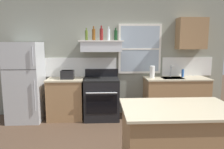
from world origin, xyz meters
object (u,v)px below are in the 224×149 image
at_px(bottle_amber_wine, 94,34).
at_px(paper_towel_roll, 152,72).
at_px(bottle_dark_green_wine, 116,35).
at_px(bottle_olive_oil_square, 86,35).
at_px(dish_soap_bottle, 183,73).
at_px(kitchen_island, 177,142).
at_px(toaster, 67,74).
at_px(stove_range, 102,98).
at_px(bottle_clear_tall, 109,35).
at_px(bottle_red_label_wine, 101,34).
at_px(refrigerator, 25,82).

relative_size(bottle_amber_wine, paper_towel_roll, 1.12).
distance_m(bottle_dark_green_wine, paper_towel_roll, 1.16).
xyz_separation_m(bottle_olive_oil_square, dish_soap_bottle, (2.20, 0.04, -0.86)).
relative_size(paper_towel_roll, kitchen_island, 0.19).
xyz_separation_m(bottle_amber_wine, bottle_dark_green_wine, (0.48, 0.07, -0.01)).
bearing_deg(bottle_dark_green_wine, toaster, -171.61).
xyz_separation_m(dish_soap_bottle, kitchen_island, (-0.92, -2.26, -0.54)).
distance_m(stove_range, paper_towel_roll, 1.28).
xyz_separation_m(bottle_olive_oil_square, kitchen_island, (1.28, -2.22, -1.40)).
bearing_deg(bottle_clear_tall, dish_soap_bottle, 1.02).
bearing_deg(bottle_clear_tall, kitchen_island, -70.45).
relative_size(bottle_amber_wine, kitchen_island, 0.22).
relative_size(bottle_olive_oil_square, paper_towel_roll, 0.99).
bearing_deg(paper_towel_roll, kitchen_island, -94.81).
bearing_deg(paper_towel_roll, bottle_red_label_wine, 176.92).
bearing_deg(kitchen_island, bottle_amber_wine, 116.94).
xyz_separation_m(bottle_olive_oil_square, bottle_dark_green_wine, (0.64, 0.05, 0.00)).
height_order(bottle_olive_oil_square, bottle_clear_tall, bottle_clear_tall).
height_order(bottle_clear_tall, dish_soap_bottle, bottle_clear_tall).
bearing_deg(bottle_amber_wine, stove_range, -25.26).
xyz_separation_m(bottle_red_label_wine, paper_towel_roll, (1.13, -0.06, -0.83)).
xyz_separation_m(refrigerator, paper_towel_roll, (2.79, 0.06, 0.19)).
distance_m(bottle_amber_wine, kitchen_island, 2.85).
bearing_deg(stove_range, dish_soap_bottle, 4.18).
bearing_deg(bottle_olive_oil_square, bottle_amber_wine, -6.81).
relative_size(bottle_dark_green_wine, paper_towel_roll, 1.02).
distance_m(stove_range, kitchen_island, 2.33).
distance_m(paper_towel_roll, dish_soap_bottle, 0.75).
xyz_separation_m(toaster, dish_soap_bottle, (2.62, 0.15, -0.01)).
distance_m(stove_range, bottle_clear_tall, 1.42).
bearing_deg(bottle_red_label_wine, bottle_amber_wine, -172.66).
relative_size(toaster, bottle_clear_tall, 0.99).
xyz_separation_m(toaster, bottle_red_label_wine, (0.75, 0.11, 0.87)).
bearing_deg(bottle_clear_tall, paper_towel_roll, -4.07).
height_order(refrigerator, bottle_dark_green_wine, bottle_dark_green_wine).
xyz_separation_m(bottle_dark_green_wine, kitchen_island, (0.63, -2.27, -1.40)).
bearing_deg(bottle_red_label_wine, kitchen_island, -66.84).
distance_m(stove_range, bottle_olive_oil_square, 1.43).
xyz_separation_m(bottle_olive_oil_square, paper_towel_roll, (1.46, -0.06, -0.81)).
height_order(toaster, bottle_amber_wine, bottle_amber_wine).
xyz_separation_m(refrigerator, bottle_amber_wine, (1.49, 0.10, 1.02)).
bearing_deg(bottle_olive_oil_square, toaster, -166.17).
distance_m(toaster, bottle_amber_wine, 1.04).
bearing_deg(bottle_red_label_wine, toaster, -171.90).
height_order(bottle_olive_oil_square, kitchen_island, bottle_olive_oil_square).
height_order(bottle_clear_tall, kitchen_island, bottle_clear_tall).
distance_m(stove_range, dish_soap_bottle, 1.96).
relative_size(refrigerator, bottle_dark_green_wine, 6.19).
height_order(stove_range, paper_towel_roll, paper_towel_roll).
distance_m(bottle_clear_tall, bottle_dark_green_wine, 0.16).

